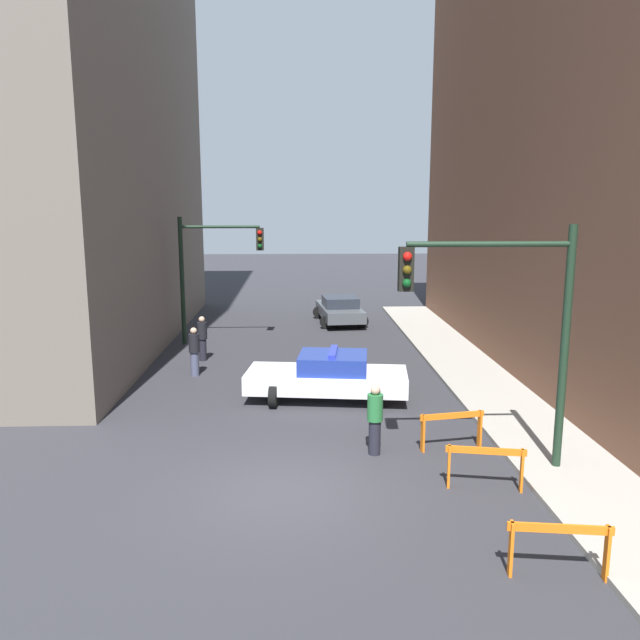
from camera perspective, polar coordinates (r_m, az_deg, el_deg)
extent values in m
plane|color=#2D2D33|center=(13.08, -3.27, -15.40)|extent=(120.00, 120.00, 0.00)
cube|color=#9E998E|center=(14.33, 23.15, -13.61)|extent=(2.40, 44.00, 0.12)
cylinder|color=black|center=(14.09, 21.45, -2.49)|extent=(0.18, 0.18, 5.20)
cylinder|color=black|center=(13.18, 15.27, 6.70)|extent=(3.40, 0.12, 0.12)
cube|color=black|center=(12.82, 7.86, 4.63)|extent=(0.30, 0.22, 0.90)
sphere|color=red|center=(12.65, 8.01, 5.78)|extent=(0.18, 0.18, 0.18)
sphere|color=#4C3D0C|center=(12.68, 7.98, 4.56)|extent=(0.18, 0.18, 0.18)
sphere|color=#0C4219|center=(12.71, 7.95, 3.35)|extent=(0.18, 0.18, 0.18)
cylinder|color=black|center=(26.11, -12.49, 3.48)|extent=(0.18, 0.18, 5.20)
cylinder|color=black|center=(25.70, -9.13, 8.41)|extent=(3.20, 0.12, 0.12)
cube|color=black|center=(25.58, -5.51, 7.37)|extent=(0.30, 0.22, 0.90)
sphere|color=red|center=(25.42, -5.54, 7.96)|extent=(0.18, 0.18, 0.18)
sphere|color=#4C3D0C|center=(25.43, -5.53, 7.35)|extent=(0.18, 0.18, 0.18)
sphere|color=#0C4219|center=(25.45, -5.52, 6.74)|extent=(0.18, 0.18, 0.18)
cube|color=white|center=(18.47, 0.61, -5.50)|extent=(4.89, 2.41, 0.55)
cube|color=navy|center=(18.31, 1.21, -3.91)|extent=(2.16, 1.86, 0.52)
cylinder|color=black|center=(17.90, -4.28, -6.98)|extent=(0.30, 0.68, 0.66)
cylinder|color=black|center=(19.51, -3.49, -5.48)|extent=(0.30, 0.68, 0.66)
cylinder|color=black|center=(17.69, 5.16, -7.21)|extent=(0.30, 0.68, 0.66)
cylinder|color=black|center=(19.32, 5.13, -5.66)|extent=(0.30, 0.68, 0.66)
cube|color=#2633BF|center=(18.24, 1.21, -2.93)|extent=(0.37, 1.40, 0.12)
cube|color=#474C51|center=(30.27, 1.81, 0.80)|extent=(2.20, 4.45, 0.52)
cube|color=#232833|center=(30.02, 1.86, 1.69)|extent=(1.75, 1.95, 0.48)
cylinder|color=black|center=(31.49, -0.08, 0.71)|extent=(0.64, 0.28, 0.62)
cylinder|color=black|center=(31.75, 2.88, 0.78)|extent=(0.64, 0.28, 0.62)
cylinder|color=black|center=(28.89, 0.61, -0.19)|extent=(0.64, 0.28, 0.62)
cylinder|color=black|center=(29.17, 3.83, -0.11)|extent=(0.64, 0.28, 0.62)
cylinder|color=#474C66|center=(21.46, -11.38, -3.95)|extent=(0.33, 0.33, 0.82)
cylinder|color=black|center=(21.29, -11.45, -2.08)|extent=(0.43, 0.43, 0.62)
sphere|color=tan|center=(21.21, -11.49, -0.97)|extent=(0.26, 0.26, 0.22)
cylinder|color=black|center=(23.46, -10.67, -2.68)|extent=(0.30, 0.30, 0.82)
cylinder|color=black|center=(23.31, -10.73, -0.95)|extent=(0.39, 0.39, 0.62)
sphere|color=tan|center=(23.23, -10.77, 0.06)|extent=(0.24, 0.24, 0.22)
cylinder|color=black|center=(14.72, 5.01, -10.63)|extent=(0.40, 0.40, 0.82)
cylinder|color=#236633|center=(14.47, 5.06, -7.97)|extent=(0.51, 0.51, 0.62)
sphere|color=tan|center=(14.34, 5.09, -6.38)|extent=(0.31, 0.31, 0.22)
cube|color=orange|center=(10.73, 21.12, -17.36)|extent=(1.59, 0.26, 0.14)
cube|color=orange|center=(10.74, 17.06, -19.37)|extent=(0.07, 0.17, 0.90)
cube|color=orange|center=(11.12, 24.76, -18.83)|extent=(0.07, 0.17, 0.90)
cube|color=orange|center=(13.25, 14.93, -11.48)|extent=(1.58, 0.34, 0.14)
cube|color=orange|center=(13.33, 11.70, -12.97)|extent=(0.08, 0.17, 0.90)
cube|color=orange|center=(13.50, 17.97, -12.97)|extent=(0.08, 0.17, 0.90)
cube|color=orange|center=(15.12, 11.99, -8.55)|extent=(1.58, 0.33, 0.14)
cube|color=orange|center=(14.98, 9.38, -10.19)|extent=(0.08, 0.17, 0.90)
cube|color=orange|center=(15.54, 14.40, -9.60)|extent=(0.08, 0.17, 0.90)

